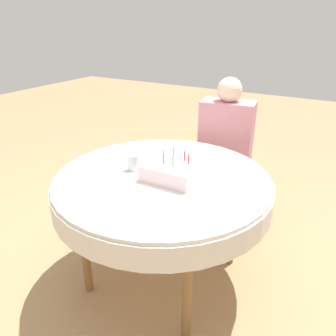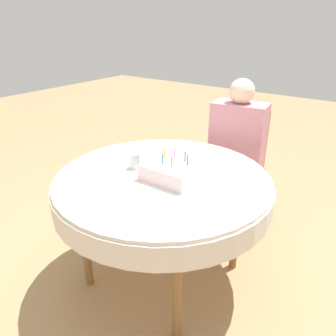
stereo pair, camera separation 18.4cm
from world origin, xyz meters
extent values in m
plane|color=#A37F56|center=(0.00, 0.00, 0.00)|extent=(12.00, 12.00, 0.00)
cylinder|color=silver|center=(0.00, 0.00, 0.72)|extent=(1.23, 1.23, 0.02)
cylinder|color=silver|center=(0.00, 0.00, 0.65)|extent=(1.25, 1.25, 0.13)
cylinder|color=brown|center=(-0.34, -0.34, 0.36)|extent=(0.05, 0.05, 0.71)
cylinder|color=brown|center=(0.34, -0.34, 0.36)|extent=(0.05, 0.05, 0.71)
cylinder|color=brown|center=(-0.34, 0.34, 0.36)|extent=(0.05, 0.05, 0.71)
cylinder|color=brown|center=(0.34, 0.34, 0.36)|extent=(0.05, 0.05, 0.71)
cube|color=brown|center=(0.05, 0.89, 0.41)|extent=(0.47, 0.47, 0.04)
cube|color=brown|center=(0.03, 1.08, 0.66)|extent=(0.38, 0.08, 0.48)
cylinder|color=brown|center=(-0.10, 0.68, 0.19)|extent=(0.04, 0.04, 0.39)
cylinder|color=brown|center=(0.26, 0.73, 0.19)|extent=(0.04, 0.04, 0.39)
cylinder|color=brown|center=(-0.15, 1.04, 0.19)|extent=(0.04, 0.04, 0.39)
cylinder|color=brown|center=(0.21, 1.09, 0.19)|extent=(0.04, 0.04, 0.39)
cylinder|color=beige|center=(-0.02, 0.71, 0.21)|extent=(0.09, 0.09, 0.42)
cylinder|color=beige|center=(0.18, 0.74, 0.21)|extent=(0.09, 0.09, 0.42)
cube|color=#C67F8E|center=(0.05, 0.89, 0.71)|extent=(0.43, 0.28, 0.57)
sphere|color=beige|center=(0.05, 0.89, 1.07)|extent=(0.19, 0.19, 0.19)
cube|color=silver|center=(0.06, 0.03, 0.78)|extent=(0.30, 0.30, 0.09)
cylinder|color=red|center=(0.14, 0.04, 0.85)|extent=(0.01, 0.01, 0.06)
cylinder|color=red|center=(0.10, 0.07, 0.85)|extent=(0.01, 0.01, 0.06)
cylinder|color=#D166B2|center=(0.02, 0.09, 0.85)|extent=(0.01, 0.01, 0.06)
cylinder|color=gold|center=(-0.01, 0.04, 0.85)|extent=(0.01, 0.01, 0.06)
cylinder|color=blue|center=(0.02, -0.03, 0.85)|extent=(0.01, 0.01, 0.06)
cylinder|color=green|center=(0.08, -0.03, 0.85)|extent=(0.01, 0.01, 0.06)
cylinder|color=silver|center=(-0.19, -0.01, 0.78)|extent=(0.07, 0.07, 0.09)
camera|label=1|loc=(0.86, -1.45, 1.56)|focal=35.00mm
camera|label=2|loc=(1.01, -1.35, 1.56)|focal=35.00mm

